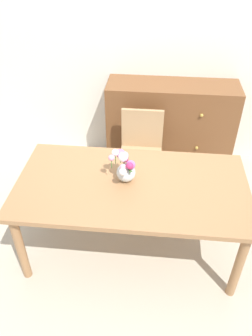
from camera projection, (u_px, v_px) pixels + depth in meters
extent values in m
plane|color=#B7AD99|center=(131.00, 245.00, 3.08)|extent=(12.00, 12.00, 0.00)
cube|color=silver|center=(146.00, 36.00, 3.49)|extent=(7.00, 0.10, 2.80)
cube|color=#9E7047|center=(132.00, 186.00, 2.64)|extent=(1.83, 0.96, 0.04)
cylinder|color=#9E7047|center=(20.00, 248.00, 2.62)|extent=(0.07, 0.07, 0.69)
cylinder|color=#9E7047|center=(238.00, 266.00, 2.48)|extent=(0.07, 0.07, 0.69)
cylinder|color=#9E7047|center=(49.00, 182.00, 3.25)|extent=(0.07, 0.07, 0.69)
cylinder|color=#9E7047|center=(224.00, 194.00, 3.12)|extent=(0.07, 0.07, 0.69)
cube|color=tan|center=(140.00, 158.00, 3.38)|extent=(0.42, 0.42, 0.04)
cylinder|color=tan|center=(156.00, 188.00, 3.37)|extent=(0.04, 0.04, 0.44)
cylinder|color=tan|center=(121.00, 186.00, 3.40)|extent=(0.04, 0.04, 0.44)
cylinder|color=tan|center=(157.00, 167.00, 3.66)|extent=(0.04, 0.04, 0.44)
cylinder|color=tan|center=(125.00, 165.00, 3.69)|extent=(0.04, 0.04, 0.44)
cube|color=tan|center=(142.00, 128.00, 3.40)|extent=(0.42, 0.04, 0.42)
cube|color=brown|center=(170.00, 126.00, 3.80)|extent=(1.40, 0.44, 1.00)
sphere|color=#B7933D|center=(143.00, 113.00, 3.47)|extent=(0.04, 0.04, 0.04)
sphere|color=#B7933D|center=(202.00, 115.00, 3.42)|extent=(0.04, 0.04, 0.04)
sphere|color=#B7933D|center=(142.00, 145.00, 3.71)|extent=(0.04, 0.04, 0.04)
sphere|color=#B7933D|center=(197.00, 148.00, 3.66)|extent=(0.04, 0.04, 0.04)
sphere|color=silver|center=(126.00, 173.00, 2.62)|extent=(0.15, 0.15, 0.15)
sphere|color=#D12D66|center=(125.00, 159.00, 2.57)|extent=(0.06, 0.06, 0.06)
cylinder|color=#478438|center=(125.00, 162.00, 2.59)|extent=(0.01, 0.01, 0.07)
sphere|color=white|center=(115.00, 153.00, 2.56)|extent=(0.06, 0.06, 0.06)
cylinder|color=#478438|center=(115.00, 158.00, 2.59)|extent=(0.01, 0.01, 0.11)
sphere|color=#EA9EBC|center=(111.00, 158.00, 2.53)|extent=(0.05, 0.05, 0.05)
cylinder|color=#478438|center=(112.00, 163.00, 2.56)|extent=(0.01, 0.01, 0.09)
sphere|color=#EA9EBC|center=(125.00, 155.00, 2.60)|extent=(0.06, 0.06, 0.06)
cylinder|color=#478438|center=(125.00, 159.00, 2.62)|extent=(0.01, 0.01, 0.07)
sphere|color=white|center=(123.00, 172.00, 2.49)|extent=(0.06, 0.06, 0.06)
cylinder|color=#478438|center=(123.00, 174.00, 2.50)|extent=(0.01, 0.01, 0.04)
sphere|color=white|center=(123.00, 157.00, 2.52)|extent=(0.07, 0.07, 0.07)
cylinder|color=#478438|center=(123.00, 163.00, 2.55)|extent=(0.01, 0.01, 0.10)
sphere|color=#B266C6|center=(120.00, 154.00, 2.59)|extent=(0.07, 0.07, 0.07)
cylinder|color=#478438|center=(120.00, 158.00, 2.61)|extent=(0.01, 0.01, 0.09)
sphere|color=#B266C6|center=(131.00, 165.00, 2.55)|extent=(0.07, 0.07, 0.07)
cylinder|color=#478438|center=(131.00, 167.00, 2.57)|extent=(0.01, 0.01, 0.04)
sphere|color=#EA9EBC|center=(123.00, 167.00, 2.52)|extent=(0.05, 0.05, 0.05)
cylinder|color=#478438|center=(123.00, 169.00, 2.53)|extent=(0.01, 0.01, 0.04)
sphere|color=#D12D66|center=(130.00, 166.00, 2.49)|extent=(0.05, 0.05, 0.05)
cylinder|color=#478438|center=(130.00, 170.00, 2.51)|extent=(0.01, 0.01, 0.07)
ellipsoid|color=#478438|center=(126.00, 159.00, 2.61)|extent=(0.03, 0.07, 0.02)
ellipsoid|color=#478438|center=(130.00, 171.00, 2.53)|extent=(0.06, 0.07, 0.03)
ellipsoid|color=#478438|center=(124.00, 157.00, 2.65)|extent=(0.04, 0.07, 0.03)
ellipsoid|color=#478438|center=(122.00, 158.00, 2.65)|extent=(0.05, 0.07, 0.03)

